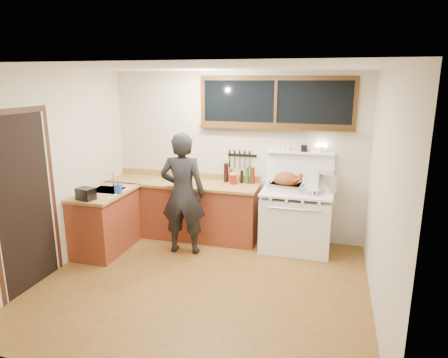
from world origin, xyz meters
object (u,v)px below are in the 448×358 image
(cutting_board, at_px, (182,182))
(roast_turkey, at_px, (287,183))
(man, at_px, (183,194))
(vintage_stove, at_px, (296,219))

(cutting_board, distance_m, roast_turkey, 1.58)
(man, distance_m, roast_turkey, 1.52)
(cutting_board, height_order, roast_turkey, roast_turkey)
(vintage_stove, relative_size, roast_turkey, 2.97)
(man, bearing_deg, roast_turkey, 22.01)
(vintage_stove, height_order, roast_turkey, vintage_stove)
(cutting_board, bearing_deg, man, -67.76)
(roast_turkey, bearing_deg, man, -157.99)
(vintage_stove, distance_m, roast_turkey, 0.56)
(man, height_order, roast_turkey, man)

